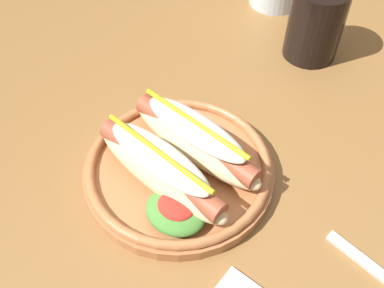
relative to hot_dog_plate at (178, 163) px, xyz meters
name	(u,v)px	position (x,y,z in m)	size (l,w,h in m)	color
dining_table	(289,145)	(0.07, 0.20, -0.12)	(1.41, 0.96, 0.74)	olive
hot_dog_plate	(178,163)	(0.00, 0.00, 0.00)	(0.23, 0.23, 0.08)	#B77042
soda_cup	(316,23)	(0.04, 0.32, 0.03)	(0.08, 0.08, 0.11)	black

